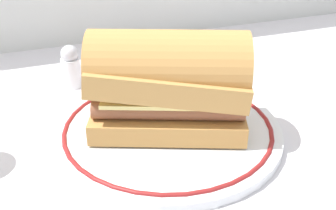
% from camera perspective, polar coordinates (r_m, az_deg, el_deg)
% --- Properties ---
extents(ground_plane, '(1.50, 1.50, 0.00)m').
position_cam_1_polar(ground_plane, '(0.55, 2.93, -4.98)').
color(ground_plane, silver).
extents(plate, '(0.29, 0.29, 0.01)m').
position_cam_1_polar(plate, '(0.56, 0.00, -3.34)').
color(plate, white).
rests_on(plate, ground_plane).
extents(sausage_sandwich, '(0.22, 0.16, 0.13)m').
position_cam_1_polar(sausage_sandwich, '(0.52, 0.00, 3.16)').
color(sausage_sandwich, '#C08948').
rests_on(sausage_sandwich, plate).
extents(salt_shaker, '(0.03, 0.03, 0.07)m').
position_cam_1_polar(salt_shaker, '(0.69, -12.84, 5.02)').
color(salt_shaker, white).
rests_on(salt_shaker, ground_plane).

